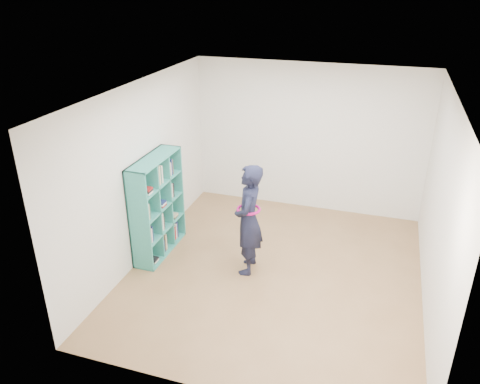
% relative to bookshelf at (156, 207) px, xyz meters
% --- Properties ---
extents(floor, '(4.50, 4.50, 0.00)m').
position_rel_bookshelf_xyz_m(floor, '(1.85, -0.04, -0.75)').
color(floor, brown).
rests_on(floor, ground).
extents(ceiling, '(4.50, 4.50, 0.00)m').
position_rel_bookshelf_xyz_m(ceiling, '(1.85, -0.04, 1.85)').
color(ceiling, white).
rests_on(ceiling, wall_back).
extents(wall_left, '(0.02, 4.50, 2.60)m').
position_rel_bookshelf_xyz_m(wall_left, '(-0.15, -0.04, 0.55)').
color(wall_left, silver).
rests_on(wall_left, floor).
extents(wall_right, '(0.02, 4.50, 2.60)m').
position_rel_bookshelf_xyz_m(wall_right, '(3.85, -0.04, 0.55)').
color(wall_right, silver).
rests_on(wall_right, floor).
extents(wall_back, '(4.00, 0.02, 2.60)m').
position_rel_bookshelf_xyz_m(wall_back, '(1.85, 2.21, 0.55)').
color(wall_back, silver).
rests_on(wall_back, floor).
extents(wall_front, '(4.00, 0.02, 2.60)m').
position_rel_bookshelf_xyz_m(wall_front, '(1.85, -2.29, 0.55)').
color(wall_front, silver).
rests_on(wall_front, floor).
extents(bookshelf, '(0.33, 1.14, 1.53)m').
position_rel_bookshelf_xyz_m(bookshelf, '(0.00, 0.00, 0.00)').
color(bookshelf, teal).
rests_on(bookshelf, floor).
extents(person, '(0.45, 0.63, 1.61)m').
position_rel_bookshelf_xyz_m(person, '(1.46, -0.07, 0.06)').
color(person, black).
rests_on(person, floor).
extents(smartphone, '(0.03, 0.11, 0.14)m').
position_rel_bookshelf_xyz_m(smartphone, '(1.32, -0.02, 0.17)').
color(smartphone, silver).
rests_on(smartphone, person).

